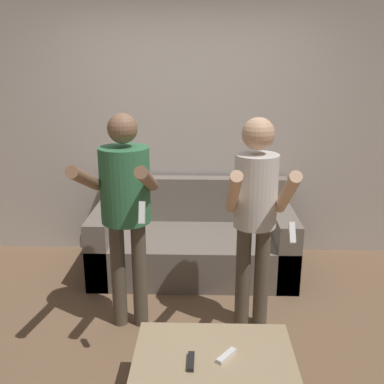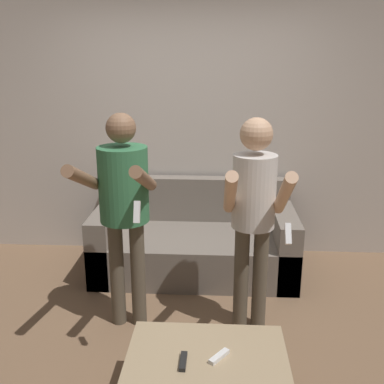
{
  "view_description": "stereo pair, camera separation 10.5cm",
  "coord_description": "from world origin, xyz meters",
  "px_view_note": "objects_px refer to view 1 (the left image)",
  "views": [
    {
      "loc": [
        0.18,
        -2.83,
        2.0
      ],
      "look_at": [
        0.08,
        0.69,
        0.94
      ],
      "focal_mm": 42.0,
      "sensor_mm": 36.0,
      "label": 1
    },
    {
      "loc": [
        0.28,
        -2.82,
        2.0
      ],
      "look_at": [
        0.08,
        0.69,
        0.94
      ],
      "focal_mm": 42.0,
      "sensor_mm": 36.0,
      "label": 2
    }
  ],
  "objects_px": {
    "remote_far": "(226,356)",
    "couch": "(193,242)",
    "person_standing_right": "(256,204)",
    "person_standing_left": "(125,198)",
    "coffee_table": "(214,360)",
    "remote_near": "(191,361)"
  },
  "relations": [
    {
      "from": "person_standing_right",
      "to": "remote_far",
      "type": "height_order",
      "value": "person_standing_right"
    },
    {
      "from": "person_standing_left",
      "to": "remote_near",
      "type": "height_order",
      "value": "person_standing_left"
    },
    {
      "from": "remote_near",
      "to": "remote_far",
      "type": "relative_size",
      "value": 1.07
    },
    {
      "from": "coffee_table",
      "to": "remote_far",
      "type": "height_order",
      "value": "remote_far"
    },
    {
      "from": "person_standing_right",
      "to": "coffee_table",
      "type": "distance_m",
      "value": 1.13
    },
    {
      "from": "remote_far",
      "to": "coffee_table",
      "type": "bearing_deg",
      "value": 161.56
    },
    {
      "from": "remote_far",
      "to": "couch",
      "type": "bearing_deg",
      "value": 96.95
    },
    {
      "from": "person_standing_right",
      "to": "coffee_table",
      "type": "relative_size",
      "value": 1.77
    },
    {
      "from": "couch",
      "to": "remote_near",
      "type": "height_order",
      "value": "couch"
    },
    {
      "from": "person_standing_left",
      "to": "couch",
      "type": "bearing_deg",
      "value": 64.89
    },
    {
      "from": "coffee_table",
      "to": "remote_near",
      "type": "distance_m",
      "value": 0.16
    },
    {
      "from": "couch",
      "to": "person_standing_left",
      "type": "height_order",
      "value": "person_standing_left"
    },
    {
      "from": "person_standing_right",
      "to": "remote_far",
      "type": "relative_size",
      "value": 11.44
    },
    {
      "from": "couch",
      "to": "remote_near",
      "type": "distance_m",
      "value": 1.94
    },
    {
      "from": "person_standing_left",
      "to": "coffee_table",
      "type": "relative_size",
      "value": 1.79
    },
    {
      "from": "couch",
      "to": "person_standing_right",
      "type": "relative_size",
      "value": 1.16
    },
    {
      "from": "person_standing_right",
      "to": "couch",
      "type": "bearing_deg",
      "value": 115.16
    },
    {
      "from": "coffee_table",
      "to": "remote_near",
      "type": "bearing_deg",
      "value": -149.21
    },
    {
      "from": "coffee_table",
      "to": "person_standing_right",
      "type": "bearing_deg",
      "value": 70.75
    },
    {
      "from": "person_standing_left",
      "to": "remote_far",
      "type": "distance_m",
      "value": 1.3
    },
    {
      "from": "coffee_table",
      "to": "person_standing_left",
      "type": "bearing_deg",
      "value": 125.71
    },
    {
      "from": "person_standing_right",
      "to": "coffee_table",
      "type": "xyz_separation_m",
      "value": [
        -0.3,
        -0.87,
        -0.65
      ]
    }
  ]
}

